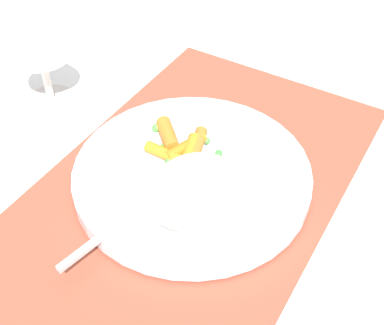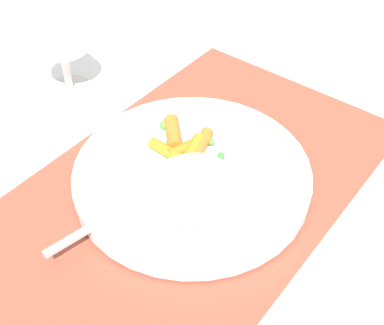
{
  "view_description": "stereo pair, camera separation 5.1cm",
  "coord_description": "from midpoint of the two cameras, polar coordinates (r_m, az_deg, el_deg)",
  "views": [
    {
      "loc": [
        -0.35,
        -0.21,
        0.43
      ],
      "look_at": [
        0.0,
        0.0,
        0.04
      ],
      "focal_mm": 49.26,
      "sensor_mm": 36.0,
      "label": 1
    },
    {
      "loc": [
        -0.32,
        -0.25,
        0.43
      ],
      "look_at": [
        0.0,
        0.0,
        0.04
      ],
      "focal_mm": 49.26,
      "sensor_mm": 36.0,
      "label": 2
    }
  ],
  "objects": [
    {
      "name": "rice_mound",
      "position": [
        0.52,
        -2.55,
        -3.07
      ],
      "size": [
        0.11,
        0.09,
        0.04
      ],
      "primitive_type": "ellipsoid",
      "color": "beige",
      "rests_on": "plate"
    },
    {
      "name": "fork",
      "position": [
        0.54,
        -6.35,
        -3.41
      ],
      "size": [
        0.21,
        0.05,
        0.01
      ],
      "color": "silver",
      "rests_on": "plate"
    },
    {
      "name": "pea_scatter",
      "position": [
        0.58,
        -3.13,
        1.13
      ],
      "size": [
        0.06,
        0.1,
        0.01
      ],
      "color": "#529341",
      "rests_on": "plate"
    },
    {
      "name": "carrot_portion",
      "position": [
        0.59,
        -3.73,
        1.9
      ],
      "size": [
        0.06,
        0.07,
        0.02
      ],
      "color": "orange",
      "rests_on": "plate"
    },
    {
      "name": "wine_glass",
      "position": [
        0.69,
        -18.67,
        13.07
      ],
      "size": [
        0.07,
        0.07,
        0.14
      ],
      "color": "silver",
      "rests_on": "ground_plane"
    },
    {
      "name": "plate",
      "position": [
        0.58,
        -2.54,
        -1.54
      ],
      "size": [
        0.26,
        0.26,
        0.02
      ],
      "primitive_type": "cylinder",
      "color": "white",
      "rests_on": "placemat"
    },
    {
      "name": "placemat",
      "position": [
        0.59,
        -2.5,
        -2.42
      ],
      "size": [
        0.48,
        0.3,
        0.01
      ],
      "primitive_type": "cube",
      "color": "#9E4733",
      "rests_on": "ground_plane"
    },
    {
      "name": "ground_plane",
      "position": [
        0.59,
        -2.49,
        -2.62
      ],
      "size": [
        2.4,
        2.4,
        0.0
      ],
      "primitive_type": "plane",
      "color": "white"
    }
  ]
}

